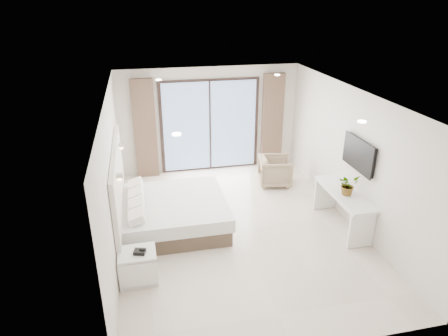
{
  "coord_description": "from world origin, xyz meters",
  "views": [
    {
      "loc": [
        -1.73,
        -6.65,
        4.32
      ],
      "look_at": [
        -0.2,
        0.4,
        1.17
      ],
      "focal_mm": 32.0,
      "sensor_mm": 36.0,
      "label": 1
    }
  ],
  "objects": [
    {
      "name": "plant",
      "position": [
        2.04,
        -0.45,
        0.93
      ],
      "size": [
        0.45,
        0.49,
        0.33
      ],
      "primitive_type": "imported",
      "rotation": [
        0.0,
        0.0,
        0.2
      ],
      "color": "#33662D",
      "rests_on": "console_desk"
    },
    {
      "name": "armchair",
      "position": [
        1.38,
        1.79,
        0.38
      ],
      "size": [
        0.82,
        0.85,
        0.77
      ],
      "primitive_type": "imported",
      "rotation": [
        0.0,
        0.0,
        1.4
      ],
      "color": "#958761",
      "rests_on": "ground"
    },
    {
      "name": "console_desk",
      "position": [
        2.04,
        -0.36,
        0.57
      ],
      "size": [
        0.52,
        1.67,
        0.77
      ],
      "color": "white",
      "rests_on": "ground"
    },
    {
      "name": "ground",
      "position": [
        0.0,
        0.0,
        0.0
      ],
      "size": [
        6.2,
        6.2,
        0.0
      ],
      "primitive_type": "plane",
      "color": "beige",
      "rests_on": "ground"
    },
    {
      "name": "nightstand",
      "position": [
        -1.97,
        -1.19,
        0.27
      ],
      "size": [
        0.6,
        0.5,
        0.54
      ],
      "rotation": [
        0.0,
        0.0,
        0.01
      ],
      "color": "white",
      "rests_on": "ground"
    },
    {
      "name": "bed",
      "position": [
        -1.27,
        0.35,
        0.3
      ],
      "size": [
        2.08,
        1.98,
        0.72
      ],
      "color": "brown",
      "rests_on": "ground"
    },
    {
      "name": "phone",
      "position": [
        -1.92,
        -1.23,
        0.58
      ],
      "size": [
        0.21,
        0.19,
        0.06
      ],
      "primitive_type": "cube",
      "rotation": [
        0.0,
        0.0,
        -0.28
      ],
      "color": "black",
      "rests_on": "nightstand"
    },
    {
      "name": "room_shell",
      "position": [
        -0.2,
        0.78,
        1.58
      ],
      "size": [
        4.62,
        6.22,
        2.72
      ],
      "color": "silver",
      "rests_on": "ground"
    }
  ]
}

